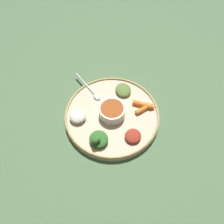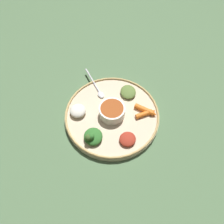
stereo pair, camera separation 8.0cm
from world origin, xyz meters
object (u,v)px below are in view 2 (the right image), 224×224
center_bowl (112,111)px  carrot_outer (145,110)px  spoon (97,88)px  greens_pile (93,137)px  carrot_near_spoon (145,114)px

center_bowl → carrot_outer: 0.13m
spoon → greens_pile: (-0.22, -0.00, 0.01)m
spoon → greens_pile: size_ratio=2.00×
spoon → center_bowl: bearing=-151.0°
spoon → carrot_outer: size_ratio=1.79×
carrot_near_spoon → greens_pile: bearing=119.1°
spoon → carrot_near_spoon: size_ratio=1.96×
greens_pile → carrot_near_spoon: size_ratio=0.98×
spoon → carrot_near_spoon: carrot_near_spoon is taller
carrot_outer → carrot_near_spoon: bearing=179.1°
spoon → carrot_near_spoon: 0.22m
center_bowl → spoon: center_bowl is taller
center_bowl → carrot_near_spoon: (0.00, -0.12, -0.01)m
center_bowl → carrot_near_spoon: 0.12m
center_bowl → greens_pile: greens_pile is taller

